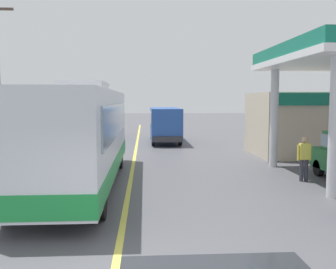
{
  "coord_description": "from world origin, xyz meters",
  "views": [
    {
      "loc": [
        0.54,
        -5.28,
        3.02
      ],
      "look_at": [
        1.5,
        10.0,
        1.6
      ],
      "focal_mm": 40.07,
      "sensor_mm": 36.0,
      "label": 1
    }
  ],
  "objects_px": {
    "coach_bus_main": "(81,137)",
    "car_trailing_behind_bus": "(107,124)",
    "minibus_opposing_lane": "(165,122)",
    "pedestrian_near_pump": "(304,156)"
  },
  "relations": [
    {
      "from": "coach_bus_main",
      "to": "car_trailing_behind_bus",
      "type": "bearing_deg",
      "value": 92.82
    },
    {
      "from": "car_trailing_behind_bus",
      "to": "minibus_opposing_lane",
      "type": "bearing_deg",
      "value": -43.62
    },
    {
      "from": "coach_bus_main",
      "to": "car_trailing_behind_bus",
      "type": "distance_m",
      "value": 17.64
    },
    {
      "from": "pedestrian_near_pump",
      "to": "minibus_opposing_lane",
      "type": "bearing_deg",
      "value": 108.75
    },
    {
      "from": "minibus_opposing_lane",
      "to": "pedestrian_near_pump",
      "type": "distance_m",
      "value": 13.86
    },
    {
      "from": "coach_bus_main",
      "to": "pedestrian_near_pump",
      "type": "distance_m",
      "value": 8.18
    },
    {
      "from": "coach_bus_main",
      "to": "minibus_opposing_lane",
      "type": "bearing_deg",
      "value": 74.45
    },
    {
      "from": "coach_bus_main",
      "to": "pedestrian_near_pump",
      "type": "bearing_deg",
      "value": 1.02
    },
    {
      "from": "coach_bus_main",
      "to": "car_trailing_behind_bus",
      "type": "height_order",
      "value": "coach_bus_main"
    },
    {
      "from": "minibus_opposing_lane",
      "to": "pedestrian_near_pump",
      "type": "relative_size",
      "value": 3.69
    }
  ]
}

